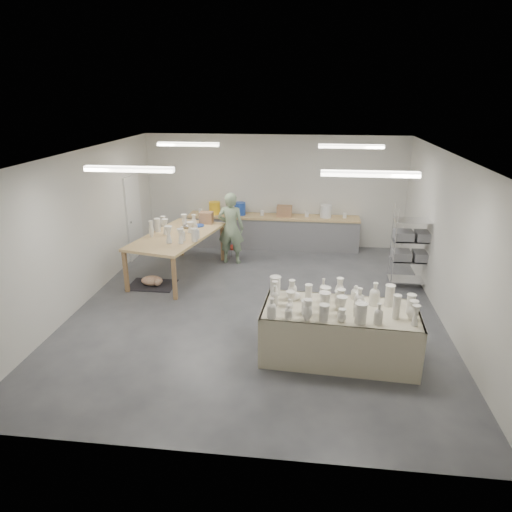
# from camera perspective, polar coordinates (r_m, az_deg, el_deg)

# --- Properties ---
(room) EXTENTS (8.00, 8.02, 3.00)m
(room) POSITION_cam_1_polar(r_m,az_deg,el_deg) (8.59, -0.46, 6.42)
(room) COLOR #424449
(room) RESTS_ON ground
(back_counter) EXTENTS (4.60, 0.60, 1.24)m
(back_counter) POSITION_cam_1_polar(r_m,az_deg,el_deg) (12.44, 2.09, 3.20)
(back_counter) COLOR tan
(back_counter) RESTS_ON ground
(wire_shelf) EXTENTS (0.88, 0.48, 1.80)m
(wire_shelf) POSITION_cam_1_polar(r_m,az_deg,el_deg) (10.35, 19.01, 1.12)
(wire_shelf) COLOR silver
(wire_shelf) RESTS_ON ground
(drying_table) EXTENTS (2.49, 1.28, 1.23)m
(drying_table) POSITION_cam_1_polar(r_m,az_deg,el_deg) (7.46, 10.25, -9.16)
(drying_table) COLOR olive
(drying_table) RESTS_ON ground
(work_table) EXTENTS (1.84, 2.83, 1.36)m
(work_table) POSITION_cam_1_polar(r_m,az_deg,el_deg) (10.62, -9.54, 2.74)
(work_table) COLOR tan
(work_table) RESTS_ON ground
(rug) EXTENTS (1.00, 0.70, 0.02)m
(rug) POSITION_cam_1_polar(r_m,az_deg,el_deg) (10.39, -12.83, -3.56)
(rug) COLOR black
(rug) RESTS_ON ground
(cat) EXTENTS (0.55, 0.45, 0.21)m
(cat) POSITION_cam_1_polar(r_m,az_deg,el_deg) (10.32, -12.78, -3.02)
(cat) COLOR white
(cat) RESTS_ON rug
(potter) EXTENTS (0.66, 0.45, 1.78)m
(potter) POSITION_cam_1_polar(r_m,az_deg,el_deg) (11.23, -3.16, 3.50)
(potter) COLOR gray
(potter) RESTS_ON ground
(red_stool) EXTENTS (0.36, 0.36, 0.32)m
(red_stool) POSITION_cam_1_polar(r_m,az_deg,el_deg) (11.67, -2.88, 1.02)
(red_stool) COLOR red
(red_stool) RESTS_ON ground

